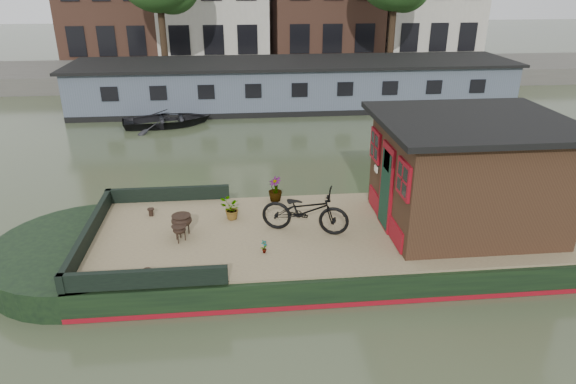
{
  "coord_description": "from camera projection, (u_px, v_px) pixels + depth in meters",
  "views": [
    {
      "loc": [
        -2.72,
        -9.94,
        5.85
      ],
      "look_at": [
        -1.66,
        0.5,
        1.36
      ],
      "focal_mm": 32.0,
      "sensor_mm": 36.0,
      "label": 1
    }
  ],
  "objects": [
    {
      "name": "potted_plant_d",
      "position": [
        275.0,
        189.0,
        12.59
      ],
      "size": [
        0.47,
        0.47,
        0.62
      ],
      "primitive_type": "imported",
      "rotation": [
        0.0,
        0.0,
        5.25
      ],
      "color": "brown",
      "rests_on": "houseboat_deck"
    },
    {
      "name": "houseboat_deck",
      "position": [
        365.0,
        228.0,
        11.4
      ],
      "size": [
        11.8,
        3.8,
        0.05
      ],
      "primitive_type": "cube",
      "color": "#887D54",
      "rests_on": "houseboat_hull"
    },
    {
      "name": "dinghy",
      "position": [
        167.0,
        117.0,
        21.22
      ],
      "size": [
        4.0,
        3.19,
        0.74
      ],
      "primitive_type": "imported",
      "rotation": [
        0.0,
        0.0,
        1.76
      ],
      "color": "black",
      "rests_on": "ground"
    },
    {
      "name": "bicycle",
      "position": [
        305.0,
        210.0,
        11.02
      ],
      "size": [
        2.02,
        1.22,
        1.0
      ],
      "primitive_type": "imported",
      "rotation": [
        0.0,
        0.0,
        1.26
      ],
      "color": "black",
      "rests_on": "houseboat_deck"
    },
    {
      "name": "potted_plant_e",
      "position": [
        264.0,
        247.0,
        10.29
      ],
      "size": [
        0.17,
        0.18,
        0.28
      ],
      "primitive_type": "imported",
      "rotation": [
        0.0,
        0.0,
        0.89
      ],
      "color": "#9F572E",
      "rests_on": "houseboat_deck"
    },
    {
      "name": "quay",
      "position": [
        282.0,
        72.0,
        30.22
      ],
      "size": [
        60.0,
        6.0,
        0.9
      ],
      "primitive_type": "cube",
      "color": "#47443F",
      "rests_on": "ground"
    },
    {
      "name": "brazier_front",
      "position": [
        182.0,
        225.0,
        10.98
      ],
      "size": [
        0.49,
        0.49,
        0.46
      ],
      "primitive_type": null,
      "rotation": [
        0.0,
        0.0,
        0.14
      ],
      "color": "black",
      "rests_on": "houseboat_deck"
    },
    {
      "name": "bow_bulwark",
      "position": [
        130.0,
        231.0,
        10.85
      ],
      "size": [
        3.0,
        4.0,
        0.35
      ],
      "color": "black",
      "rests_on": "houseboat_deck"
    },
    {
      "name": "far_houseboat",
      "position": [
        294.0,
        86.0,
        24.07
      ],
      "size": [
        20.4,
        4.4,
        2.11
      ],
      "color": "#495161",
      "rests_on": "ground"
    },
    {
      "name": "potted_plant_c",
      "position": [
        231.0,
        209.0,
        11.66
      ],
      "size": [
        0.58,
        0.55,
        0.5
      ],
      "primitive_type": "imported",
      "rotation": [
        0.0,
        0.0,
        3.57
      ],
      "color": "brown",
      "rests_on": "houseboat_deck"
    },
    {
      "name": "ground",
      "position": [
        363.0,
        253.0,
        11.64
      ],
      "size": [
        120.0,
        120.0,
        0.0
      ],
      "primitive_type": "plane",
      "color": "#344028",
      "rests_on": "ground"
    },
    {
      "name": "bollard_port",
      "position": [
        151.0,
        212.0,
        11.9
      ],
      "size": [
        0.16,
        0.16,
        0.18
      ],
      "primitive_type": "cylinder",
      "color": "black",
      "rests_on": "houseboat_deck"
    },
    {
      "name": "brazier_rear",
      "position": [
        180.0,
        233.0,
        10.72
      ],
      "size": [
        0.44,
        0.44,
        0.37
      ],
      "primitive_type": null,
      "rotation": [
        0.0,
        0.0,
        0.39
      ],
      "color": "black",
      "rests_on": "houseboat_deck"
    },
    {
      "name": "cabin",
      "position": [
        467.0,
        172.0,
        11.11
      ],
      "size": [
        4.0,
        3.5,
        2.42
      ],
      "color": "black",
      "rests_on": "houseboat_deck"
    },
    {
      "name": "houseboat_hull",
      "position": [
        305.0,
        245.0,
        11.41
      ],
      "size": [
        14.01,
        4.02,
        0.6
      ],
      "color": "black",
      "rests_on": "ground"
    },
    {
      "name": "bollard_stbd",
      "position": [
        148.0,
        274.0,
        9.46
      ],
      "size": [
        0.16,
        0.16,
        0.18
      ],
      "primitive_type": "cylinder",
      "color": "black",
      "rests_on": "houseboat_deck"
    }
  ]
}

